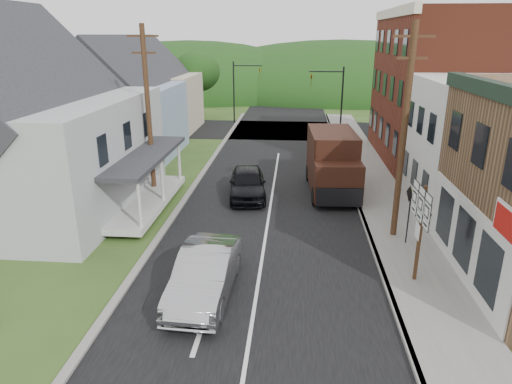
% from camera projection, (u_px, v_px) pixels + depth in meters
% --- Properties ---
extents(ground, '(120.00, 120.00, 0.00)m').
position_uv_depth(ground, '(260.00, 271.00, 17.27)').
color(ground, '#2D4719').
rests_on(ground, ground).
extents(road, '(9.00, 90.00, 0.02)m').
position_uv_depth(road, '(273.00, 187.00, 26.68)').
color(road, black).
rests_on(road, ground).
extents(cross_road, '(60.00, 9.00, 0.02)m').
position_uv_depth(cross_road, '(282.00, 130.00, 42.69)').
color(cross_road, black).
rests_on(cross_road, ground).
extents(sidewalk_right, '(2.80, 55.00, 0.15)m').
position_uv_depth(sidewalk_right, '(382.00, 201.00, 24.30)').
color(sidewalk_right, slate).
rests_on(sidewalk_right, ground).
extents(curb_right, '(0.20, 55.00, 0.15)m').
position_uv_depth(curb_right, '(356.00, 200.00, 24.41)').
color(curb_right, slate).
rests_on(curb_right, ground).
extents(curb_left, '(0.30, 55.00, 0.12)m').
position_uv_depth(curb_left, '(187.00, 195.00, 25.16)').
color(curb_left, slate).
rests_on(curb_left, ground).
extents(storefront_white, '(8.00, 7.00, 6.50)m').
position_uv_depth(storefront_white, '(502.00, 147.00, 22.35)').
color(storefront_white, silver).
rests_on(storefront_white, ground).
extents(storefront_red, '(8.00, 12.00, 10.00)m').
position_uv_depth(storefront_red, '(447.00, 89.00, 30.73)').
color(storefront_red, maroon).
rests_on(storefront_red, ground).
extents(house_gray, '(10.20, 12.24, 8.35)m').
position_uv_depth(house_gray, '(28.00, 125.00, 22.51)').
color(house_gray, '#ACAEB2').
rests_on(house_gray, ground).
extents(house_blue, '(7.14, 8.16, 7.28)m').
position_uv_depth(house_blue, '(127.00, 104.00, 32.96)').
color(house_blue, '#8498B4').
rests_on(house_blue, ground).
extents(house_cream, '(7.14, 8.16, 7.28)m').
position_uv_depth(house_cream, '(156.00, 90.00, 41.47)').
color(house_cream, '#C0B095').
rests_on(house_cream, ground).
extents(utility_pole_right, '(1.60, 0.26, 9.00)m').
position_uv_depth(utility_pole_right, '(404.00, 133.00, 18.59)').
color(utility_pole_right, '#472D19').
rests_on(utility_pole_right, ground).
extents(utility_pole_left, '(1.60, 0.26, 9.00)m').
position_uv_depth(utility_pole_left, '(148.00, 112.00, 23.81)').
color(utility_pole_left, '#472D19').
rests_on(utility_pole_left, ground).
extents(traffic_signal_right, '(2.87, 0.20, 6.00)m').
position_uv_depth(traffic_signal_right, '(334.00, 94.00, 37.82)').
color(traffic_signal_right, black).
rests_on(traffic_signal_right, ground).
extents(traffic_signal_left, '(2.87, 0.20, 6.00)m').
position_uv_depth(traffic_signal_left, '(241.00, 85.00, 45.11)').
color(traffic_signal_left, black).
rests_on(traffic_signal_left, ground).
extents(tree_left_b, '(4.80, 4.80, 6.94)m').
position_uv_depth(tree_left_b, '(3.00, 95.00, 28.35)').
color(tree_left_b, '#382616').
rests_on(tree_left_b, ground).
extents(tree_left_c, '(5.80, 5.80, 8.41)m').
position_uv_depth(tree_left_c, '(39.00, 69.00, 35.70)').
color(tree_left_c, '#382616').
rests_on(tree_left_c, ground).
extents(tree_left_d, '(4.80, 4.80, 6.94)m').
position_uv_depth(tree_left_d, '(197.00, 72.00, 46.53)').
color(tree_left_d, '#382616').
rests_on(tree_left_d, ground).
extents(forested_ridge, '(90.00, 30.00, 16.00)m').
position_uv_depth(forested_ridge, '(288.00, 94.00, 69.06)').
color(forested_ridge, '#183710').
rests_on(forested_ridge, ground).
extents(silver_sedan, '(1.97, 5.11, 1.66)m').
position_uv_depth(silver_sedan, '(206.00, 273.00, 15.38)').
color(silver_sedan, '#9D9DA1').
rests_on(silver_sedan, ground).
extents(dark_sedan, '(2.44, 4.95, 1.62)m').
position_uv_depth(dark_sedan, '(247.00, 183.00, 24.82)').
color(dark_sedan, black).
rests_on(dark_sedan, ground).
extents(delivery_van, '(2.79, 6.17, 3.38)m').
position_uv_depth(delivery_van, '(332.00, 163.00, 25.33)').
color(delivery_van, black).
rests_on(delivery_van, ground).
extents(route_sign_cluster, '(0.20, 2.02, 3.53)m').
position_uv_depth(route_sign_cluster, '(420.00, 220.00, 15.64)').
color(route_sign_cluster, '#472D19').
rests_on(route_sign_cluster, sidewalk_right).
extents(warning_sign, '(0.15, 0.69, 2.52)m').
position_uv_depth(warning_sign, '(409.00, 207.00, 18.74)').
color(warning_sign, black).
rests_on(warning_sign, sidewalk_right).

